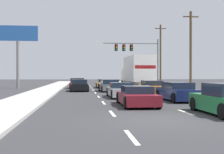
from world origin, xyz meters
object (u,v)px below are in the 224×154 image
roadside_billboard (18,42)px  car_red (77,84)px  car_orange (152,88)px  car_maroon (137,97)px  car_black (79,86)px  utility_pole_mid (191,49)px  car_yellow (104,84)px  traffic_signal_mast (133,51)px  car_gray (109,86)px  car_silver (121,90)px  box_truck (137,71)px  utility_pole_far (161,54)px  car_navy (177,92)px

roadside_billboard → car_red: bearing=-2.6°
car_orange → car_maroon: bearing=-108.4°
car_red → car_black: 6.09m
utility_pole_mid → roadside_billboard: 20.91m
roadside_billboard → car_yellow: bearing=3.0°
car_black → utility_pole_mid: size_ratio=0.52×
traffic_signal_mast → car_gray: bearing=-110.5°
car_red → car_silver: car_red is taller
box_truck → roadside_billboard: 15.26m
car_black → car_yellow: (3.20, 6.97, -0.03)m
utility_pole_mid → utility_pole_far: 13.19m
car_yellow → car_maroon: car_yellow is taller
car_maroon → box_truck: size_ratio=0.50×
utility_pole_far → car_maroon: bearing=-107.8°
car_navy → traffic_signal_mast: (1.27, 23.84, 4.65)m
car_gray → car_navy: car_gray is taller
car_gray → car_maroon: 14.05m
car_red → utility_pole_far: (12.86, 7.65, 4.32)m
car_navy → utility_pole_far: (6.03, 26.11, 4.32)m
box_truck → roadside_billboard: size_ratio=1.12×
car_silver → utility_pole_mid: utility_pole_mid is taller
box_truck → car_navy: 15.20m
car_black → utility_pole_far: bearing=47.6°
car_yellow → utility_pole_mid: size_ratio=0.54×
car_yellow → traffic_signal_mast: bearing=44.3°
car_red → car_black: (0.30, -6.08, -0.02)m
car_yellow → car_orange: car_orange is taller
car_yellow → car_orange: 13.07m
car_gray → utility_pole_far: (9.48, 14.91, 4.33)m
car_red → car_maroon: (3.54, -21.31, -0.07)m
car_gray → roadside_billboard: bearing=144.7°
box_truck → utility_pole_far: utility_pole_far is taller
car_red → roadside_billboard: roadside_billboard is taller
car_black → car_yellow: bearing=65.4°
car_maroon → box_truck: 18.38m
car_gray → car_red: bearing=114.9°
car_navy → car_orange: bearing=91.0°
car_black → box_truck: box_truck is taller
car_silver → car_gray: bearing=90.7°
car_maroon → car_navy: 4.36m
car_black → car_orange: car_black is taller
car_orange → traffic_signal_mast: bearing=85.3°
car_yellow → utility_pole_mid: (9.19, -6.42, 4.01)m
box_truck → car_red: bearing=154.6°
car_black → car_gray: 3.29m
car_navy → car_yellow: bearing=99.8°
car_yellow → car_navy: car_navy is taller
traffic_signal_mast → box_truck: bearing=-97.0°
car_yellow → traffic_signal_mast: (4.60, 4.49, 4.70)m
car_yellow → roadside_billboard: (-10.85, -0.56, 5.21)m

